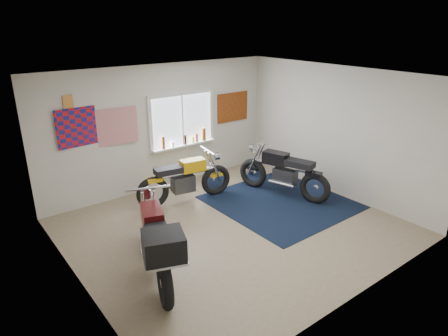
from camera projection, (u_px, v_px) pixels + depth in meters
ground at (234, 228)px, 7.25m from camera, size 5.50×5.50×0.00m
room_shell at (234, 141)px, 6.67m from camera, size 5.50×5.50×5.50m
navy_rug at (280, 202)px, 8.25m from camera, size 2.52×2.62×0.01m
window_assembly at (182, 124)px, 8.88m from camera, size 1.66×0.17×1.26m
oil_bottles at (189, 138)px, 9.02m from camera, size 1.15×0.09×0.30m
flag_display at (68, 102)px, 7.25m from camera, size 1.60×0.10×1.17m
triumph_poster at (233, 107)px, 9.66m from camera, size 0.90×0.03×0.70m
yellow_triumph at (185, 180)px, 8.16m from camera, size 2.07×0.64×1.05m
black_chrome_bike at (283, 174)px, 8.45m from camera, size 0.87×2.08×1.10m
maroon_tourer at (157, 243)px, 5.62m from camera, size 1.14×2.22×1.15m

